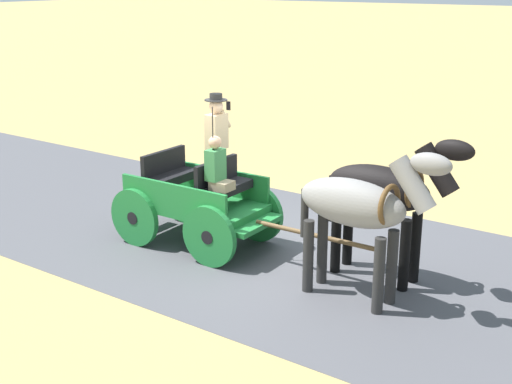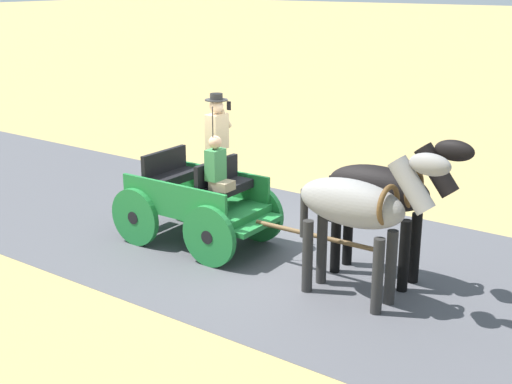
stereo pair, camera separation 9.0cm
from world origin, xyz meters
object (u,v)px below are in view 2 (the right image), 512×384
object	(u,v)px
horse_near_side	(385,192)
horse_off_side	(358,208)
horse_drawn_carriage	(201,197)
traffic_cone	(232,176)

from	to	relation	value
horse_near_side	horse_off_side	size ratio (longest dim) A/B	1.00
horse_drawn_carriage	horse_off_side	bearing A→B (deg)	83.16
horse_near_side	traffic_cone	xyz separation A→B (m)	(-2.32, -4.54, -1.07)
horse_drawn_carriage	horse_off_side	size ratio (longest dim) A/B	2.04
horse_drawn_carriage	horse_near_side	xyz separation A→B (m)	(-0.46, 3.02, 0.51)
traffic_cone	horse_drawn_carriage	bearing A→B (deg)	28.70
horse_drawn_carriage	horse_near_side	bearing A→B (deg)	98.70
horse_near_side	traffic_cone	world-z (taller)	horse_near_side
horse_near_side	traffic_cone	distance (m)	5.21
horse_drawn_carriage	horse_near_side	world-z (taller)	horse_drawn_carriage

